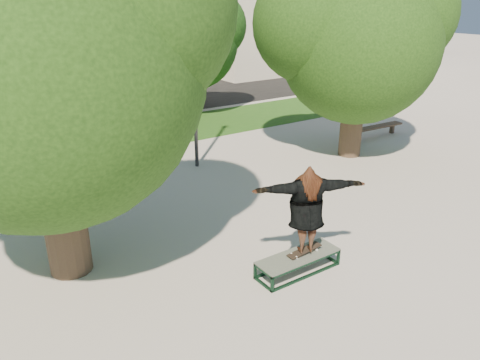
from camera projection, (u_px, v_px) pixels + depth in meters
ground at (264, 234)px, 11.06m from camera, size 120.00×120.00×0.00m
grass_strip at (142, 134)px, 18.87m from camera, size 30.00×4.00×0.02m
asphalt_strip at (71, 108)px, 23.33m from camera, size 40.00×8.00×0.01m
tree_left at (31, 48)px, 8.01m from camera, size 6.96×5.95×7.12m
tree_right at (356, 34)px, 15.01m from camera, size 6.24×5.33×6.51m
bg_tree_mid at (58, 29)px, 18.28m from camera, size 5.76×4.92×6.24m
bg_tree_right at (189, 37)px, 20.96m from camera, size 5.04×4.31×5.43m
lamppost at (194, 69)px, 14.25m from camera, size 0.25×0.15×6.11m
side_building at (280, 12)px, 35.88m from camera, size 15.00×10.00×8.00m
grind_box at (298, 263)px, 9.49m from camera, size 1.80×0.60×0.38m
skater_rig at (307, 209)px, 9.14m from camera, size 2.28×1.47×1.89m
bench at (375, 128)px, 18.46m from camera, size 2.78×0.49×0.42m
car_dark at (5, 99)px, 21.32m from camera, size 2.06×5.06×1.63m
car_grey at (106, 97)px, 21.81m from camera, size 3.09×5.97×1.61m
car_silver_b at (160, 86)px, 24.52m from camera, size 2.48×5.49×1.56m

